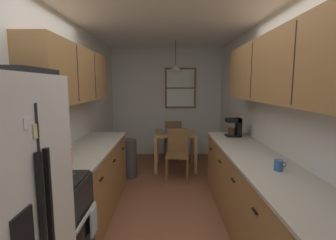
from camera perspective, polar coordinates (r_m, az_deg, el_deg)
The scene contains 22 objects.
ground_plane at distance 3.83m, azimuth -0.23°, elevation -18.17°, with size 12.00×12.00×0.00m, color brown.
wall_left at distance 3.72m, azimuth -21.55°, elevation 1.06°, with size 0.10×9.00×2.55m, color silver.
wall_right at distance 3.72m, azimuth 21.05°, elevation 1.09°, with size 0.10×9.00×2.55m, color silver.
wall_back at distance 6.10m, azimuth -0.26°, elevation 4.04°, with size 4.40×0.10×2.55m, color silver.
ceiling_slab at distance 3.56m, azimuth -0.25°, elevation 22.68°, with size 4.40×9.00×0.08m, color white.
stove_range at distance 2.46m, azimuth -26.08°, elevation -22.34°, with size 0.66×0.62×1.10m.
microwave_over_range at distance 2.20m, azimuth -30.57°, elevation 5.54°, with size 0.39×0.57×0.35m.
counter_left at distance 3.56m, azimuth -16.94°, elevation -12.65°, with size 0.64×1.97×0.90m.
upper_cabinets_left at distance 3.35m, azimuth -20.44°, elevation 9.49°, with size 0.33×2.05×0.66m.
counter_right at distance 2.96m, azimuth 20.47°, elevation -17.14°, with size 0.64×3.29×0.90m.
upper_cabinets_right at distance 2.71m, azimuth 25.09°, elevation 10.68°, with size 0.33×2.97×0.69m.
dining_table at distance 5.11m, azimuth 1.67°, elevation -4.34°, with size 0.82×0.76×0.73m.
dining_chair_near at distance 4.57m, azimuth 2.19°, elevation -7.12°, with size 0.43×0.43×0.90m.
dining_chair_far at distance 5.70m, azimuth 1.16°, elevation -4.09°, with size 0.42×0.42×0.90m.
pendant_light at distance 5.01m, azimuth 1.73°, elevation 11.64°, with size 0.29×0.29×0.59m.
back_window at distance 6.03m, azimuth 2.87°, elevation 7.23°, with size 0.73×0.05×0.95m.
trash_bin at distance 4.74m, azimuth -8.83°, elevation -8.56°, with size 0.29×0.29×0.70m, color #3F3F42.
storage_canister at distance 2.71m, azimuth -22.10°, elevation -7.40°, with size 0.12×0.12×0.19m.
dish_towel at distance 2.45m, azimuth -16.43°, elevation -21.17°, with size 0.02×0.16×0.24m, color silver.
coffee_maker at distance 3.99m, azimuth 15.02°, elevation -1.51°, with size 0.22×0.18×0.28m.
mug_by_coffeemaker at distance 2.56m, azimuth 23.87°, elevation -9.34°, with size 0.12×0.08×0.10m.
table_serving_bowl at distance 5.03m, azimuth 0.57°, elevation -2.70°, with size 0.20×0.20×0.06m, color #4C7299.
Camera 1 is at (-0.00, -2.44, 1.68)m, focal length 26.88 mm.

